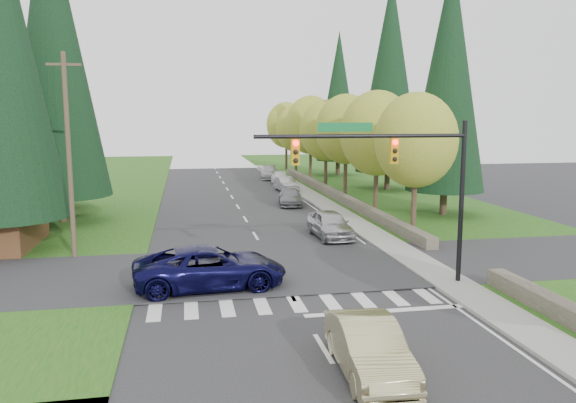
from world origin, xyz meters
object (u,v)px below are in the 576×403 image
object	(u,v)px
suv_navy	(210,268)
parked_car_a	(330,224)
parked_car_d	(280,178)
parked_car_c	(286,184)
parked_car_e	(270,173)
parked_car_b	(290,197)
sedan_champagne	(369,348)

from	to	relation	value
suv_navy	parked_car_a	distance (m)	11.19
parked_car_a	parked_car_d	xyz separation A→B (m)	(1.40, 25.42, -0.05)
suv_navy	parked_car_c	world-z (taller)	suv_navy
parked_car_a	parked_car_d	bearing A→B (deg)	84.04
parked_car_e	suv_navy	bearing A→B (deg)	-95.40
parked_car_b	parked_car_c	world-z (taller)	parked_car_c
suv_navy	parked_car_b	world-z (taller)	suv_navy
parked_car_b	parked_car_c	bearing A→B (deg)	89.94
suv_navy	parked_car_a	world-z (taller)	suv_navy
sedan_champagne	parked_car_a	xyz separation A→B (m)	(3.40, 17.09, 0.05)
sedan_champagne	parked_car_d	size ratio (longest dim) A/B	1.04
sedan_champagne	parked_car_a	distance (m)	17.42
parked_car_b	parked_car_e	xyz separation A→B (m)	(1.22, 18.98, 0.06)
sedan_champagne	parked_car_b	xyz separation A→B (m)	(3.40, 29.47, -0.10)
sedan_champagne	parked_car_b	distance (m)	29.67
sedan_champagne	suv_navy	xyz separation A→B (m)	(-3.87, 8.59, 0.11)
sedan_champagne	suv_navy	size ratio (longest dim) A/B	0.73
parked_car_e	parked_car_a	bearing A→B (deg)	-85.60
suv_navy	parked_car_e	xyz separation A→B (m)	(8.50, 39.86, -0.15)
sedan_champagne	parked_car_e	xyz separation A→B (m)	(4.62, 48.45, -0.04)
parked_car_c	suv_navy	bearing A→B (deg)	-112.28
parked_car_b	parked_car_d	world-z (taller)	parked_car_d
parked_car_b	parked_car_e	bearing A→B (deg)	93.93
parked_car_c	parked_car_d	size ratio (longest dim) A/B	0.95
parked_car_b	sedan_champagne	bearing A→B (deg)	-88.96
sedan_champagne	parked_car_c	xyz separation A→B (m)	(4.49, 37.56, -0.06)
parked_car_c	parked_car_b	bearing A→B (deg)	-103.85
parked_car_d	parked_car_e	world-z (taller)	parked_car_d
sedan_champagne	parked_car_e	size ratio (longest dim) A/B	0.93
suv_navy	parked_car_d	bearing A→B (deg)	-18.91
suv_navy	parked_car_d	world-z (taller)	suv_navy
sedan_champagne	parked_car_d	bearing A→B (deg)	85.89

